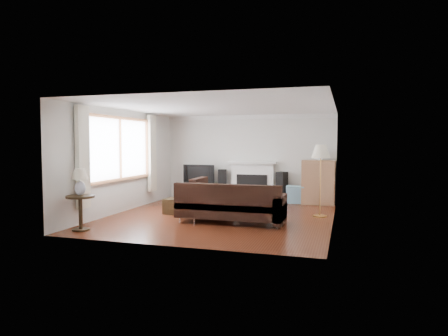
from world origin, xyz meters
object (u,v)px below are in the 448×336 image
(bookshelf, at_px, (318,182))
(coffee_table, at_px, (246,204))
(tv_stand, at_px, (200,191))
(sectional_sofa, at_px, (231,204))
(floor_lamp, at_px, (320,181))
(side_table, at_px, (81,213))

(bookshelf, bearing_deg, coffee_table, -132.38)
(tv_stand, xyz_separation_m, bookshelf, (3.45, 0.01, 0.36))
(tv_stand, distance_m, bookshelf, 3.47)
(tv_stand, height_order, sectional_sofa, sectional_sofa)
(bookshelf, height_order, sectional_sofa, bookshelf)
(floor_lamp, bearing_deg, side_table, -147.02)
(coffee_table, bearing_deg, sectional_sofa, -86.18)
(bookshelf, xyz_separation_m, floor_lamp, (0.16, -1.85, 0.22))
(bookshelf, bearing_deg, floor_lamp, -84.95)
(tv_stand, height_order, coffee_table, tv_stand)
(bookshelf, xyz_separation_m, side_table, (-4.18, -4.67, -0.27))
(bookshelf, height_order, coffee_table, bookshelf)
(sectional_sofa, height_order, side_table, sectional_sofa)
(tv_stand, xyz_separation_m, sectional_sofa, (1.84, -3.07, 0.15))
(sectional_sofa, bearing_deg, floor_lamp, 34.72)
(coffee_table, height_order, floor_lamp, floor_lamp)
(floor_lamp, xyz_separation_m, side_table, (-4.34, -2.82, -0.49))
(bookshelf, height_order, floor_lamp, floor_lamp)
(sectional_sofa, distance_m, coffee_table, 1.34)
(coffee_table, bearing_deg, tv_stand, 140.87)
(sectional_sofa, xyz_separation_m, coffee_table, (0.01, 1.33, -0.20))
(tv_stand, height_order, bookshelf, bookshelf)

